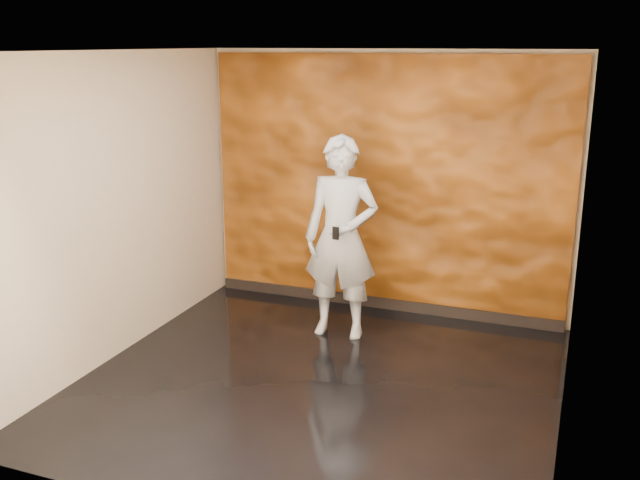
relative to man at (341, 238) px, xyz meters
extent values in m
cube|color=black|center=(0.19, -1.09, -1.01)|extent=(4.00, 4.00, 0.01)
cube|color=beige|center=(0.19, 0.91, 0.39)|extent=(4.00, 0.02, 2.80)
cube|color=beige|center=(0.19, -3.09, 0.39)|extent=(4.00, 0.02, 2.80)
cube|color=beige|center=(-1.81, -1.09, 0.39)|extent=(0.02, 4.00, 2.80)
cube|color=beige|center=(2.19, -1.09, 0.39)|extent=(0.02, 4.00, 2.80)
cube|color=white|center=(0.19, -1.09, 1.79)|extent=(4.00, 4.00, 0.01)
cube|color=#C2641A|center=(0.19, 0.87, 0.37)|extent=(3.90, 0.06, 2.75)
cube|color=black|center=(0.19, 0.83, -0.95)|extent=(3.90, 0.04, 0.12)
imported|color=#9396A1|center=(0.00, 0.00, 0.00)|extent=(0.77, 0.54, 2.01)
cube|color=black|center=(0.05, -0.31, 0.13)|extent=(0.07, 0.02, 0.12)
camera|label=1|loc=(2.22, -6.38, 1.86)|focal=40.00mm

